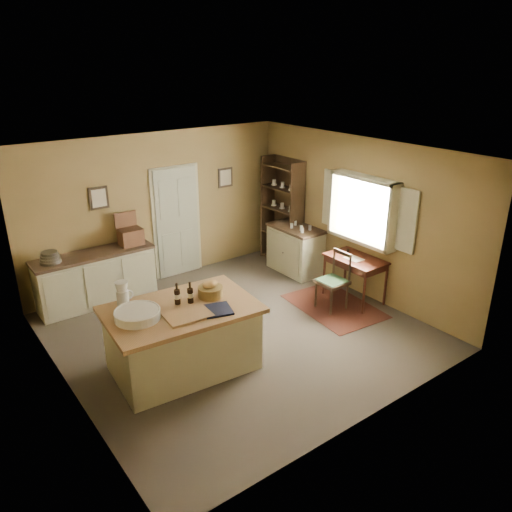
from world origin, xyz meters
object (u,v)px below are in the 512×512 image
Objects in this scene: right_cabinet at (295,249)px; work_island at (182,337)px; shelving_unit at (284,211)px; sideboard at (97,276)px; writing_desk at (355,263)px; desk_chair at (332,282)px.

work_island is at bearing -154.53° from right_cabinet.
right_cabinet is 0.82m from shelving_unit.
writing_desk is (3.54, -2.49, 0.19)m from sideboard.
right_cabinet reaches higher than writing_desk.
shelving_unit is (0.15, 0.55, 0.59)m from right_cabinet.
writing_desk is 1.54m from right_cabinet.
sideboard is (-0.21, 2.55, -0.00)m from work_island.
desk_chair is (2.80, 0.06, -0.01)m from work_island.
right_cabinet is (-0.00, 1.53, -0.22)m from writing_desk.
sideboard is at bearing 164.74° from right_cabinet.
sideboard reaches higher than writing_desk.
shelving_unit is (0.69, 2.09, 0.57)m from desk_chair.
work_island reaches higher than sideboard.
work_island is 0.96× the size of shelving_unit.
writing_desk is at bearing 0.16° from desk_chair.
desk_chair is at bearing -108.26° from shelving_unit.
shelving_unit is (0.15, 2.08, 0.37)m from writing_desk.
right_cabinet is at bearing 90.01° from writing_desk.
writing_desk is 2.12m from shelving_unit.
work_island is 1.84× the size of right_cabinet.
writing_desk is (3.33, 0.06, 0.19)m from work_island.
sideboard is at bearing 144.86° from writing_desk.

